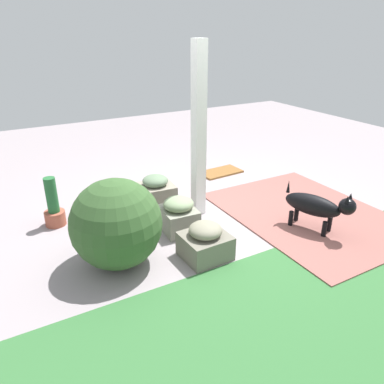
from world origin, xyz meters
TOP-DOWN VIEW (x-y plane):
  - ground_plane at (0.00, 0.00)m, footprint 12.00×12.00m
  - brick_path at (-1.03, 0.59)m, footprint 1.80×2.40m
  - lawn_patch at (0.60, 2.40)m, footprint 5.20×2.80m
  - porch_pillar at (0.17, -0.16)m, footprint 0.14×0.14m
  - stone_planter_nearest at (0.60, -0.55)m, footprint 0.50×0.46m
  - stone_planter_near at (0.61, 0.13)m, footprint 0.41×0.46m
  - stone_planter_mid at (0.63, 0.77)m, footprint 0.48×0.45m
  - round_shrub at (1.45, 0.44)m, footprint 0.91×0.91m
  - terracotta_pot_tall at (1.86, -0.72)m, footprint 0.25×0.25m
  - dog at (-0.78, 0.93)m, footprint 0.46×0.81m
  - doormat at (-0.87, -1.23)m, footprint 0.71×0.42m

SIDE VIEW (x-z plane):
  - ground_plane at x=0.00m, z-range 0.00..0.00m
  - lawn_patch at x=0.60m, z-range 0.00..0.01m
  - brick_path at x=-1.03m, z-range 0.00..0.02m
  - doormat at x=-0.87m, z-range 0.00..0.03m
  - stone_planter_mid at x=0.63m, z-range -0.02..0.38m
  - stone_planter_near at x=0.61m, z-range -0.01..0.41m
  - stone_planter_nearest at x=0.60m, z-range -0.02..0.44m
  - terracotta_pot_tall at x=1.86m, z-range -0.09..0.53m
  - dog at x=-0.78m, z-range 0.05..0.61m
  - round_shrub at x=1.45m, z-range 0.00..0.91m
  - porch_pillar at x=0.17m, z-range 0.00..2.11m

